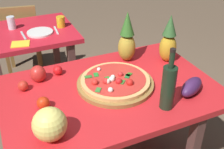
# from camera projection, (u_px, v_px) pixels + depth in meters

# --- Properties ---
(display_table) EXTENTS (1.28, 0.86, 0.77)m
(display_table) POSITION_uv_depth(u_px,v_px,m) (110.00, 101.00, 1.74)
(display_table) COLOR brown
(display_table) RESTS_ON ground_plane
(background_table) EXTENTS (0.82, 0.70, 0.77)m
(background_table) POSITION_uv_depth(u_px,v_px,m) (29.00, 46.00, 2.51)
(background_table) COLOR brown
(background_table) RESTS_ON ground_plane
(dining_chair) EXTENTS (0.46, 0.46, 0.85)m
(dining_chair) POSITION_uv_depth(u_px,v_px,m) (21.00, 37.00, 3.04)
(dining_chair) COLOR olive
(dining_chair) RESTS_ON ground_plane
(pizza_board) EXTENTS (0.47, 0.47, 0.02)m
(pizza_board) POSITION_uv_depth(u_px,v_px,m) (115.00, 84.00, 1.72)
(pizza_board) COLOR olive
(pizza_board) RESTS_ON display_table
(pizza) EXTENTS (0.42, 0.42, 0.06)m
(pizza) POSITION_uv_depth(u_px,v_px,m) (115.00, 80.00, 1.70)
(pizza) COLOR #E7AA63
(pizza) RESTS_ON pizza_board
(wine_bottle) EXTENTS (0.08, 0.08, 0.35)m
(wine_bottle) POSITION_uv_depth(u_px,v_px,m) (168.00, 86.00, 1.47)
(wine_bottle) COLOR black
(wine_bottle) RESTS_ON display_table
(pineapple_left) EXTENTS (0.12, 0.12, 0.36)m
(pineapple_left) POSITION_uv_depth(u_px,v_px,m) (127.00, 39.00, 1.92)
(pineapple_left) COLOR #B39631
(pineapple_left) RESTS_ON display_table
(pineapple_right) EXTENTS (0.12, 0.12, 0.34)m
(pineapple_right) POSITION_uv_depth(u_px,v_px,m) (168.00, 41.00, 1.91)
(pineapple_right) COLOR gold
(pineapple_right) RESTS_ON display_table
(melon) EXTENTS (0.16, 0.16, 0.16)m
(melon) POSITION_uv_depth(u_px,v_px,m) (50.00, 124.00, 1.30)
(melon) COLOR #ECDD6E
(melon) RESTS_ON display_table
(bell_pepper) EXTENTS (0.10, 0.10, 0.11)m
(bell_pepper) POSITION_uv_depth(u_px,v_px,m) (38.00, 74.00, 1.75)
(bell_pepper) COLOR red
(bell_pepper) RESTS_ON display_table
(eggplant) EXTENTS (0.22, 0.17, 0.09)m
(eggplant) POSITION_uv_depth(u_px,v_px,m) (191.00, 87.00, 1.63)
(eggplant) COLOR #40204E
(eggplant) RESTS_ON display_table
(tomato_by_bottle) EXTENTS (0.06, 0.06, 0.06)m
(tomato_by_bottle) POSITION_uv_depth(u_px,v_px,m) (23.00, 86.00, 1.66)
(tomato_by_bottle) COLOR red
(tomato_by_bottle) RESTS_ON display_table
(tomato_near_board) EXTENTS (0.07, 0.07, 0.07)m
(tomato_near_board) POSITION_uv_depth(u_px,v_px,m) (43.00, 103.00, 1.51)
(tomato_near_board) COLOR red
(tomato_near_board) RESTS_ON display_table
(tomato_beside_pepper) EXTENTS (0.06, 0.06, 0.06)m
(tomato_beside_pepper) POSITION_uv_depth(u_px,v_px,m) (58.00, 70.00, 1.82)
(tomato_beside_pepper) COLOR red
(tomato_beside_pepper) RESTS_ON display_table
(drinking_glass_juice) EXTENTS (0.08, 0.08, 0.10)m
(drinking_glass_juice) POSITION_uv_depth(u_px,v_px,m) (61.00, 22.00, 2.50)
(drinking_glass_juice) COLOR gold
(drinking_glass_juice) RESTS_ON background_table
(drinking_glass_water) EXTENTS (0.07, 0.07, 0.11)m
(drinking_glass_water) POSITION_uv_depth(u_px,v_px,m) (11.00, 23.00, 2.46)
(drinking_glass_water) COLOR silver
(drinking_glass_water) RESTS_ON background_table
(dinner_plate) EXTENTS (0.22, 0.22, 0.02)m
(dinner_plate) POSITION_uv_depth(u_px,v_px,m) (40.00, 32.00, 2.40)
(dinner_plate) COLOR white
(dinner_plate) RESTS_ON background_table
(fork_utensil) EXTENTS (0.02, 0.18, 0.01)m
(fork_utensil) POSITION_uv_depth(u_px,v_px,m) (23.00, 36.00, 2.35)
(fork_utensil) COLOR silver
(fork_utensil) RESTS_ON background_table
(knife_utensil) EXTENTS (0.03, 0.18, 0.01)m
(knife_utensil) POSITION_uv_depth(u_px,v_px,m) (56.00, 30.00, 2.45)
(knife_utensil) COLOR silver
(knife_utensil) RESTS_ON background_table
(napkin_folded) EXTENTS (0.16, 0.15, 0.01)m
(napkin_folded) POSITION_uv_depth(u_px,v_px,m) (20.00, 44.00, 2.22)
(napkin_folded) COLOR yellow
(napkin_folded) RESTS_ON background_table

